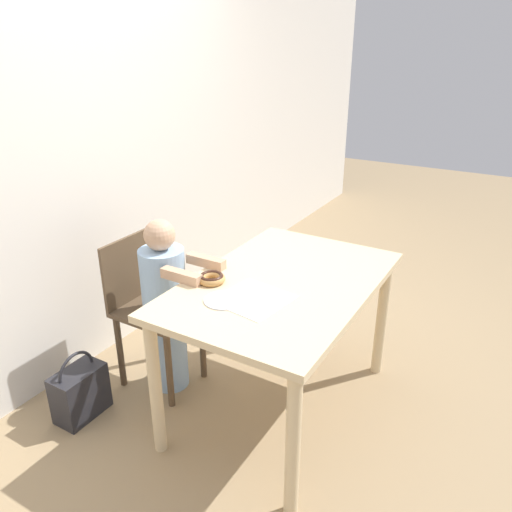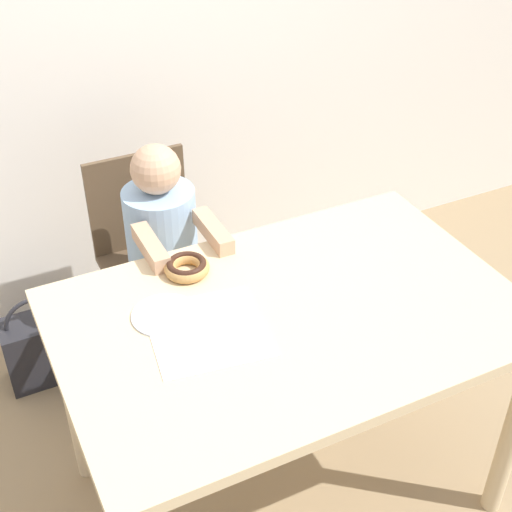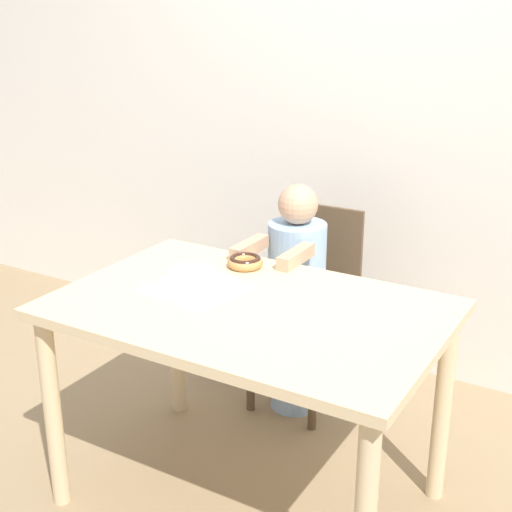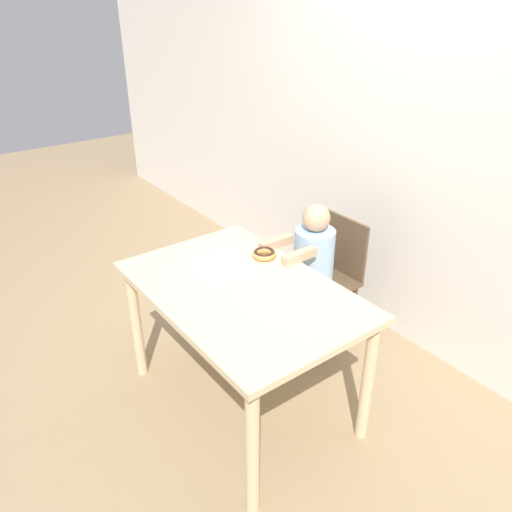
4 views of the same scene
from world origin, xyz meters
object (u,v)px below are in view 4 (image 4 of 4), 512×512
Objects in this scene: child_figure at (312,280)px; handbag at (293,288)px; donut at (264,254)px; chair at (325,281)px.

child_figure reaches higher than handbag.
child_figure reaches higher than donut.
chair is 2.23× the size of handbag.
chair is at bearing -15.91° from handbag.
handbag is at bearing 164.09° from chair.
handbag is at bearing 124.83° from donut.
handbag is (-0.40, 0.58, -0.63)m from donut.
chair is 0.56m from donut.
chair reaches higher than donut.
donut is at bearing -94.92° from chair.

